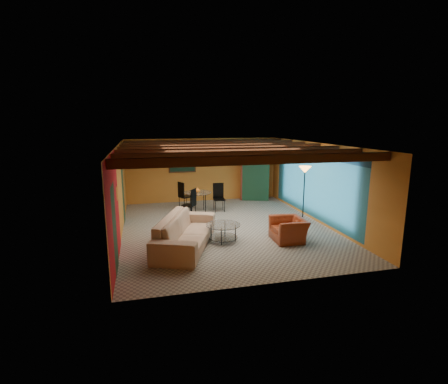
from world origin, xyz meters
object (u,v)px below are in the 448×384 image
object	(u,v)px
dining_table	(198,198)
potted_plant	(254,150)
floor_lamp	(304,195)
vase	(198,182)
sofa	(186,232)
armchair	(289,229)
armoire	(254,177)
coffee_table	(223,233)

from	to	relation	value
dining_table	potted_plant	distance (m)	3.59
floor_lamp	vase	distance (m)	3.94
sofa	dining_table	xyz separation A→B (m)	(0.91, 3.49, 0.11)
sofa	armchair	xyz separation A→B (m)	(2.96, -0.20, -0.10)
armchair	vase	bearing A→B (deg)	-149.34
dining_table	armoire	world-z (taller)	armoire
floor_lamp	potted_plant	bearing A→B (deg)	96.60
sofa	dining_table	bearing A→B (deg)	6.60
potted_plant	coffee_table	bearing A→B (deg)	-117.65
sofa	potted_plant	distance (m)	6.52
dining_table	vase	distance (m)	0.64
armchair	coffee_table	size ratio (longest dim) A/B	1.03
armoire	floor_lamp	xyz separation A→B (m)	(0.45, -3.89, 0.00)
armchair	floor_lamp	bearing A→B (deg)	142.25
sofa	coffee_table	size ratio (longest dim) A/B	2.98
coffee_table	armoire	size ratio (longest dim) A/B	0.51
armchair	dining_table	bearing A→B (deg)	-149.34
coffee_table	dining_table	size ratio (longest dim) A/B	0.48
dining_table	vase	bearing A→B (deg)	0.00
coffee_table	potted_plant	distance (m)	5.86
vase	armchair	bearing A→B (deg)	-60.93
sofa	coffee_table	xyz separation A→B (m)	(1.11, 0.20, -0.18)
armchair	coffee_table	bearing A→B (deg)	-100.59
coffee_table	floor_lamp	size ratio (longest dim) A/B	0.51
armchair	vase	world-z (taller)	vase
armchair	vase	size ratio (longest dim) A/B	5.45
floor_lamp	armoire	bearing A→B (deg)	96.60
armoire	vase	bearing A→B (deg)	-130.97
armoire	vase	world-z (taller)	armoire
dining_table	potted_plant	world-z (taller)	potted_plant
vase	potted_plant	bearing A→B (deg)	30.19
coffee_table	floor_lamp	distance (m)	3.26
vase	sofa	bearing A→B (deg)	-104.64
coffee_table	dining_table	world-z (taller)	dining_table
vase	dining_table	bearing A→B (deg)	0.00
armchair	coffee_table	world-z (taller)	armchair
armoire	coffee_table	bearing A→B (deg)	-98.81
armchair	floor_lamp	distance (m)	1.94
armchair	potted_plant	world-z (taller)	potted_plant
sofa	floor_lamp	world-z (taller)	floor_lamp
potted_plant	vase	xyz separation A→B (m)	(-2.76, -1.61, -1.00)
dining_table	potted_plant	size ratio (longest dim) A/B	4.73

